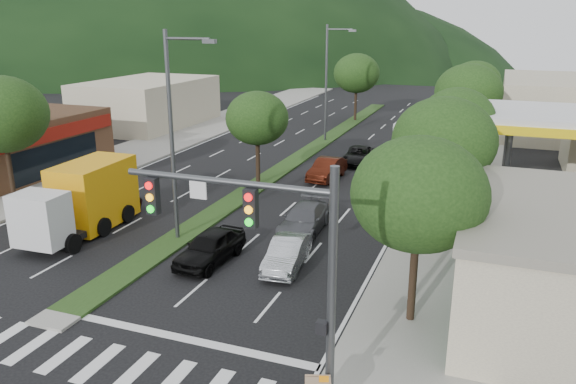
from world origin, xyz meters
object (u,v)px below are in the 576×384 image
at_px(tree_r_d, 468,92).
at_px(motorhome, 417,135).
at_px(tree_med_far, 357,73).
at_px(tree_r_a, 419,194).
at_px(tree_med_near, 257,118).
at_px(streetlight_near, 175,128).
at_px(tree_r_c, 457,120).
at_px(sedan_silver, 287,254).
at_px(tree_l_a, 2,114).
at_px(traffic_signal, 275,247).
at_px(car_queue_c, 327,169).
at_px(streetlight_mid, 328,78).
at_px(car_queue_b, 304,219).
at_px(car_queue_d, 359,155).
at_px(suv_maroon, 102,207).
at_px(tree_r_b, 444,141).
at_px(box_truck, 84,201).
at_px(tree_r_e, 475,83).

relative_size(tree_r_d, motorhome, 0.88).
distance_m(tree_med_far, motorhome, 16.31).
height_order(tree_r_a, tree_r_d, tree_r_d).
bearing_deg(tree_med_near, streetlight_near, -88.82).
bearing_deg(tree_r_c, sedan_silver, -113.65).
distance_m(tree_l_a, sedan_silver, 19.53).
bearing_deg(tree_r_a, traffic_signal, -118.20).
bearing_deg(tree_r_a, car_queue_c, 115.80).
height_order(streetlight_mid, car_queue_b, streetlight_mid).
relative_size(tree_med_near, car_queue_b, 1.29).
height_order(tree_r_a, car_queue_d, tree_r_a).
height_order(tree_r_c, suv_maroon, tree_r_c).
xyz_separation_m(tree_r_c, suv_maroon, (-17.24, -11.03, -4.01)).
height_order(tree_r_b, box_truck, tree_r_b).
distance_m(tree_r_e, streetlight_mid, 13.73).
bearing_deg(tree_r_b, tree_l_a, -175.33).
bearing_deg(sedan_silver, suv_maroon, 163.54).
bearing_deg(car_queue_b, traffic_signal, -77.27).
distance_m(tree_med_far, suv_maroon, 35.67).
height_order(tree_r_e, tree_l_a, tree_l_a).
bearing_deg(tree_r_d, tree_r_b, -90.00).
bearing_deg(motorhome, car_queue_c, -114.47).
bearing_deg(motorhome, traffic_signal, -87.18).
relative_size(tree_med_near, box_truck, 0.85).
bearing_deg(tree_med_far, streetlight_mid, -88.93).
xyz_separation_m(tree_r_c, motorhome, (-3.63, 10.41, -3.11)).
height_order(tree_r_d, tree_r_e, tree_r_d).
height_order(tree_r_c, streetlight_mid, streetlight_mid).
distance_m(streetlight_mid, motorhome, 9.42).
bearing_deg(box_truck, streetlight_mid, -103.81).
relative_size(traffic_signal, tree_r_e, 1.04).
height_order(tree_l_a, streetlight_mid, streetlight_mid).
bearing_deg(tree_r_c, tree_r_d, 90.00).
distance_m(tree_med_far, car_queue_c, 23.67).
xyz_separation_m(traffic_signal, tree_r_e, (2.97, 41.54, 0.25)).
xyz_separation_m(tree_r_d, suv_maroon, (-17.24, -21.03, -4.44)).
xyz_separation_m(sedan_silver, motorhome, (2.14, 23.60, 0.99)).
relative_size(tree_r_d, streetlight_near, 0.72).
distance_m(streetlight_mid, car_queue_b, 23.02).
distance_m(tree_r_b, tree_l_a, 24.58).
height_order(traffic_signal, tree_l_a, tree_l_a).
height_order(tree_r_c, box_truck, tree_r_c).
relative_size(tree_r_a, tree_r_e, 0.99).
bearing_deg(tree_r_b, suv_maroon, -170.04).
bearing_deg(motorhome, streetlight_mid, 164.03).
height_order(tree_l_a, car_queue_c, tree_l_a).
height_order(tree_med_far, box_truck, tree_med_far).
xyz_separation_m(tree_r_c, sedan_silver, (-5.78, -13.19, -4.10)).
xyz_separation_m(tree_r_a, streetlight_near, (-11.79, 4.00, 0.76)).
relative_size(tree_r_b, tree_r_c, 1.07).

